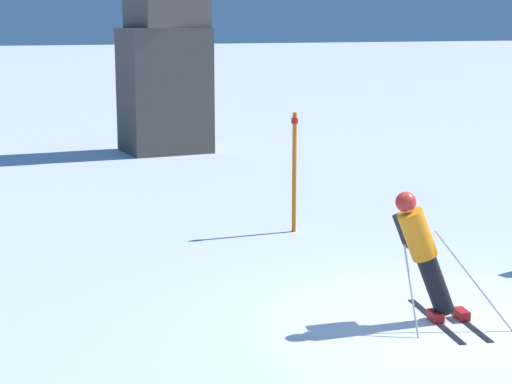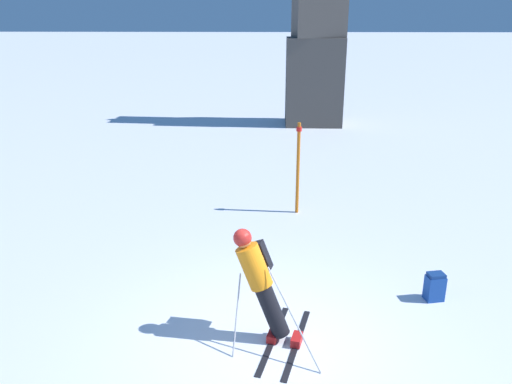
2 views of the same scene
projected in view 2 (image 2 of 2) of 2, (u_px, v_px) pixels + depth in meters
The scene contains 5 objects.
ground_plane at pixel (268, 341), 7.41m from camera, with size 300.00×300.00×0.00m, color white.
skier at pixel (260, 279), 7.21m from camera, with size 1.32×1.80×1.79m.
rock_pillar at pixel (317, 19), 20.89m from camera, with size 2.43×2.13×10.59m.
spare_backpack at pixel (435, 287), 8.42m from camera, with size 0.34×0.28×0.50m.
trail_marker at pixel (298, 165), 11.88m from camera, with size 0.13×0.13×2.23m.
Camera 2 is at (0.05, -6.25, 4.57)m, focal length 35.00 mm.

